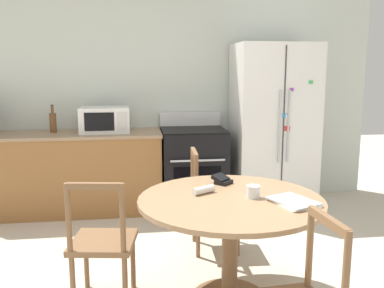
# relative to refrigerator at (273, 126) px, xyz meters

# --- Properties ---
(back_wall) EXTENTS (5.20, 0.10, 2.60)m
(back_wall) POSITION_rel_refrigerator_xyz_m (-1.30, 0.41, 0.36)
(back_wall) COLOR silver
(back_wall) RESTS_ON ground_plane
(kitchen_counter) EXTENTS (2.21, 0.64, 0.90)m
(kitchen_counter) POSITION_rel_refrigerator_xyz_m (-2.40, 0.05, -0.49)
(kitchen_counter) COLOR #936033
(kitchen_counter) RESTS_ON ground_plane
(refrigerator) EXTENTS (0.91, 0.71, 1.88)m
(refrigerator) POSITION_rel_refrigerator_xyz_m (0.00, 0.00, 0.00)
(refrigerator) COLOR white
(refrigerator) RESTS_ON ground_plane
(oven_range) EXTENTS (0.72, 0.68, 1.08)m
(oven_range) POSITION_rel_refrigerator_xyz_m (-0.93, 0.03, -0.47)
(oven_range) COLOR black
(oven_range) RESTS_ON ground_plane
(microwave) EXTENTS (0.54, 0.35, 0.28)m
(microwave) POSITION_rel_refrigerator_xyz_m (-1.91, 0.05, 0.10)
(microwave) COLOR white
(microwave) RESTS_ON kitchen_counter
(counter_bottle) EXTENTS (0.07, 0.07, 0.31)m
(counter_bottle) POSITION_rel_refrigerator_xyz_m (-2.48, 0.11, 0.08)
(counter_bottle) COLOR brown
(counter_bottle) RESTS_ON kitchen_counter
(dining_table) EXTENTS (1.26, 1.26, 0.74)m
(dining_table) POSITION_rel_refrigerator_xyz_m (-0.96, -2.02, -0.33)
(dining_table) COLOR #997551
(dining_table) RESTS_ON ground_plane
(dining_chair_far) EXTENTS (0.44, 0.44, 0.90)m
(dining_chair_far) POSITION_rel_refrigerator_xyz_m (-0.92, -1.15, -0.50)
(dining_chair_far) COLOR brown
(dining_chair_far) RESTS_ON ground_plane
(dining_chair_left) EXTENTS (0.48, 0.48, 0.90)m
(dining_chair_left) POSITION_rel_refrigerator_xyz_m (-1.83, -1.93, -0.50)
(dining_chair_left) COLOR brown
(dining_chair_left) RESTS_ON ground_plane
(candle_glass) EXTENTS (0.09, 0.09, 0.08)m
(candle_glass) POSITION_rel_refrigerator_xyz_m (-0.81, -2.03, -0.16)
(candle_glass) COLOR silver
(candle_glass) RESTS_ON dining_table
(folded_napkin) EXTENTS (0.17, 0.13, 0.05)m
(folded_napkin) POSITION_rel_refrigerator_xyz_m (-1.13, -1.90, -0.17)
(folded_napkin) COLOR silver
(folded_napkin) RESTS_ON dining_table
(wallet) EXTENTS (0.17, 0.17, 0.07)m
(wallet) POSITION_rel_refrigerator_xyz_m (-0.94, -1.66, -0.17)
(wallet) COLOR black
(wallet) RESTS_ON dining_table
(mail_stack) EXTENTS (0.32, 0.36, 0.02)m
(mail_stack) POSITION_rel_refrigerator_xyz_m (-0.59, -2.19, -0.18)
(mail_stack) COLOR white
(mail_stack) RESTS_ON dining_table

